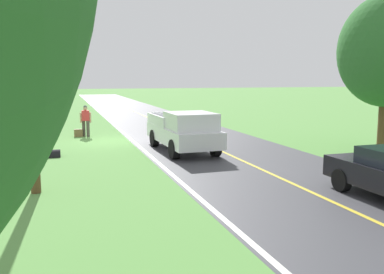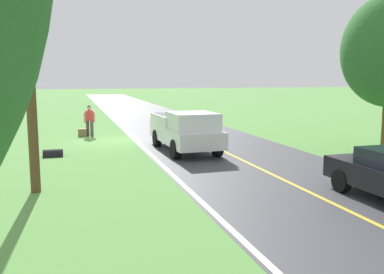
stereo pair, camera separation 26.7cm
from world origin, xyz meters
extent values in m
plane|color=#568E42|center=(0.00, 0.00, 0.00)|extent=(200.00, 200.00, 0.00)
cube|color=#3D3D42|center=(-4.48, 0.00, 0.00)|extent=(6.93, 120.00, 0.00)
cube|color=silver|center=(-1.19, 0.00, 0.01)|extent=(0.16, 117.60, 0.00)
cube|color=gold|center=(-4.48, 0.00, 0.01)|extent=(0.14, 117.60, 0.00)
cylinder|color=#4C473D|center=(0.93, -2.09, 0.44)|extent=(0.18, 0.18, 0.88)
cylinder|color=#4C473D|center=(1.15, -2.33, 0.44)|extent=(0.18, 0.18, 0.88)
cube|color=red|center=(1.04, -2.21, 1.17)|extent=(0.40, 0.26, 0.58)
sphere|color=tan|center=(1.04, -2.21, 1.57)|extent=(0.23, 0.23, 0.23)
sphere|color=#4C564C|center=(1.04, -2.21, 1.65)|extent=(0.20, 0.20, 0.20)
cube|color=#591E19|center=(1.03, -2.41, 1.20)|extent=(0.32, 0.20, 0.44)
cylinder|color=tan|center=(0.78, -2.19, 1.06)|extent=(0.10, 0.10, 0.58)
cylinder|color=tan|center=(1.30, -2.19, 1.06)|extent=(0.10, 0.10, 0.58)
cube|color=brown|center=(1.46, -2.16, 0.21)|extent=(0.46, 0.20, 0.43)
cube|color=silver|center=(-2.84, 3.83, 0.75)|extent=(2.16, 5.46, 0.70)
cube|color=silver|center=(-2.87, 5.01, 1.46)|extent=(1.90, 2.21, 0.72)
cube|color=black|center=(-2.87, 5.01, 1.53)|extent=(1.72, 1.34, 0.43)
cube|color=silver|center=(-3.75, 2.72, 1.33)|extent=(0.19, 3.03, 0.45)
cube|color=silver|center=(-1.87, 2.77, 1.33)|extent=(0.19, 3.03, 0.45)
cube|color=silver|center=(-2.76, 1.23, 1.33)|extent=(1.84, 0.15, 0.45)
cylinder|color=black|center=(-3.79, 5.55, 0.40)|extent=(0.32, 0.81, 0.80)
cylinder|color=black|center=(-1.99, 5.60, 0.40)|extent=(0.32, 0.81, 0.80)
cylinder|color=black|center=(-3.69, 2.25, 0.40)|extent=(0.32, 0.81, 0.80)
cylinder|color=black|center=(-1.89, 2.30, 0.40)|extent=(0.32, 0.81, 0.80)
cylinder|color=brown|center=(-11.35, 6.66, 1.31)|extent=(0.46, 0.46, 2.63)
cylinder|color=black|center=(-5.37, 11.76, 0.33)|extent=(0.24, 0.66, 0.66)
cylinder|color=brown|center=(3.12, 9.26, 3.61)|extent=(0.28, 0.28, 7.21)
cylinder|color=black|center=(2.83, 3.64, 0.00)|extent=(0.80, 0.60, 0.60)
camera|label=1|loc=(2.35, 21.75, 3.30)|focal=39.14mm
camera|label=2|loc=(2.09, 21.83, 3.30)|focal=39.14mm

